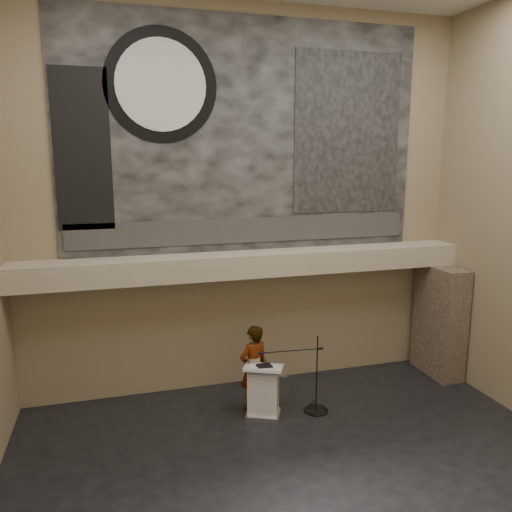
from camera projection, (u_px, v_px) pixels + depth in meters
name	position (u px, v px, depth m)	size (l,w,h in m)	color
floor	(310.00, 483.00, 8.20)	(10.00, 10.00, 0.00)	black
wall_back	(246.00, 203.00, 11.15)	(10.00, 0.02, 8.50)	#8D7C59
soffit	(251.00, 264.00, 11.02)	(10.00, 0.80, 0.50)	tan
sprinkler_left	(179.00, 281.00, 10.60)	(0.04, 0.04, 0.06)	#B2893D
sprinkler_right	(331.00, 271.00, 11.55)	(0.04, 0.04, 0.06)	#B2893D
banner	(246.00, 137.00, 10.84)	(8.00, 0.05, 5.00)	black
banner_text_strip	(247.00, 230.00, 11.20)	(7.76, 0.02, 0.55)	#2D2D2D
banner_clock_rim	(161.00, 85.00, 10.12)	(2.30, 2.30, 0.02)	black
banner_clock_face	(161.00, 85.00, 10.10)	(1.84, 1.84, 0.02)	silver
banner_building_print	(348.00, 133.00, 11.43)	(2.60, 0.02, 3.60)	black
banner_brick_print	(82.00, 150.00, 9.94)	(1.10, 0.02, 3.20)	black
stone_pier	(439.00, 320.00, 12.17)	(0.60, 1.40, 2.70)	#47372B
lectern	(263.00, 391.00, 10.22)	(0.93, 0.82, 1.14)	silver
binder	(264.00, 366.00, 10.07)	(0.29, 0.24, 0.04)	black
papers	(257.00, 367.00, 10.08)	(0.20, 0.28, 0.01)	white
speaker_person	(254.00, 368.00, 10.43)	(0.68, 0.45, 1.86)	white
mic_stand	(314.00, 400.00, 10.48)	(1.50, 0.52, 1.66)	black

